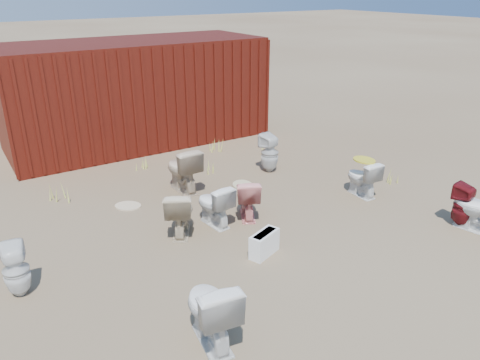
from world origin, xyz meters
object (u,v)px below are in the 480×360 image
toilet_front_e (478,208)px  toilet_back_yellowlid (362,178)px  toilet_front_c (214,205)px  toilet_back_beige_right (180,212)px  toilet_front_maroon (464,205)px  toilet_back_a (16,270)px  toilet_front_a (211,310)px  toilet_front_pink (247,198)px  toilet_back_e (270,153)px  shipping_container (136,92)px  toilet_back_beige_left (183,169)px  loose_tank (264,244)px

toilet_front_e → toilet_back_yellowlid: toilet_front_e is taller
toilet_front_c → toilet_back_beige_right: size_ratio=0.95×
toilet_front_c → toilet_front_maroon: (3.30, -2.18, 0.01)m
toilet_back_a → toilet_front_a: bearing=132.9°
toilet_front_pink → toilet_back_yellowlid: 2.27m
toilet_front_maroon → toilet_back_e: toilet_back_e is taller
toilet_back_beige_right → toilet_front_pink: bearing=-153.0°
toilet_front_pink → toilet_back_yellowlid: (2.23, -0.41, -0.01)m
shipping_container → toilet_front_a: (-2.00, -7.15, -0.78)m
toilet_front_a → toilet_back_a: bearing=-43.2°
toilet_back_a → toilet_back_beige_left: size_ratio=0.83×
toilet_front_maroon → toilet_back_a: (-6.26, 1.88, -0.01)m
toilet_back_a → toilet_back_beige_left: 3.61m
toilet_front_c → toilet_back_e: toilet_back_e is taller
toilet_back_beige_left → toilet_back_beige_right: size_ratio=1.15×
shipping_container → toilet_front_pink: 4.97m
toilet_front_a → toilet_front_pink: size_ratio=1.20×
toilet_back_beige_left → toilet_back_beige_right: 1.65m
shipping_container → toilet_back_yellowlid: (2.19, -5.30, -0.86)m
toilet_front_c → toilet_back_e: (2.11, 1.40, 0.05)m
toilet_front_pink → toilet_back_a: 3.56m
toilet_front_pink → loose_tank: bearing=95.8°
toilet_front_e → toilet_back_beige_right: bearing=-42.8°
toilet_front_c → toilet_back_yellowlid: (2.83, -0.47, -0.01)m
toilet_back_a → toilet_front_maroon: bearing=167.9°
toilet_back_beige_right → toilet_back_e: 3.04m
toilet_front_a → shipping_container: bearing=-97.1°
toilet_back_yellowlid → toilet_back_e: size_ratio=0.85×
toilet_front_e → toilet_back_beige_left: toilet_back_beige_left is taller
toilet_back_a → toilet_back_beige_left: (3.14, 1.78, 0.07)m
toilet_front_maroon → toilet_back_e: bearing=-79.0°
toilet_front_maroon → toilet_back_beige_right: size_ratio=0.97×
shipping_container → toilet_front_maroon: (2.66, -7.00, -0.84)m
toilet_front_e → toilet_back_beige_left: 5.00m
toilet_front_a → loose_tank: size_ratio=1.67×
toilet_front_pink → shipping_container: bearing=-62.8°
toilet_front_e → toilet_back_e: (-1.24, 3.79, 0.02)m
toilet_front_c → toilet_back_beige_left: size_ratio=0.82×
toilet_front_c → toilet_back_beige_right: bearing=-8.1°
shipping_container → toilet_front_e: (2.72, -7.21, -0.82)m
toilet_front_a → toilet_back_beige_right: 2.46m
shipping_container → toilet_front_c: 4.94m
loose_tank → toilet_back_beige_left: bearing=68.6°
toilet_front_a → toilet_front_c: 2.69m
toilet_front_pink → toilet_back_yellowlid: bearing=-162.7°
toilet_back_a → toilet_back_beige_left: bearing=-145.9°
toilet_front_pink → toilet_back_beige_right: (-1.19, 0.08, 0.02)m
toilet_front_a → toilet_back_beige_left: 4.10m
toilet_front_e → toilet_back_beige_left: bearing=-62.0°
toilet_back_e → toilet_front_pink: bearing=37.1°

